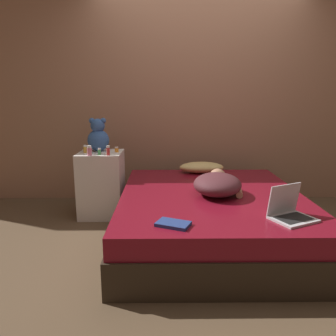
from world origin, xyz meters
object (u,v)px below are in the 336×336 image
Objects in this scene: person_lying at (218,184)px; teddy_bear at (98,137)px; book at (173,224)px; bottle_pink at (89,151)px; pillow at (202,167)px; bottle_amber at (85,149)px; laptop at (290,211)px; bottle_green at (99,152)px; bottle_orange at (117,150)px; bottle_red at (108,151)px.

person_lying is 1.45m from teddy_bear.
book is at bearing -110.02° from person_lying.
bottle_pink reaches higher than person_lying.
pillow is 1.40× the size of teddy_bear.
bottle_amber reaches higher than book.
bottle_green is at bearing 118.70° from laptop.
bottle_orange is (-0.99, 0.66, 0.20)m from person_lying.
teddy_bear reaches higher than laptop.
bottle_orange is at bearing 7.79° from bottle_amber.
laptop is 1.92m from bottle_orange.
person_lying is at bearing -33.69° from bottle_orange.
bottle_red reaches higher than laptop.
laptop is 2.14m from teddy_bear.
bottle_green is 1.46m from book.
bottle_pink is at bearing 121.28° from laptop.
laptop is 1.00× the size of teddy_bear.
pillow is 6.00× the size of bottle_amber.
person_lying is 1.92× the size of teddy_bear.
teddy_bear is 0.21m from bottle_amber.
teddy_bear reaches higher than bottle_amber.
pillow is at bearing 103.11° from person_lying.
pillow is 4.95× the size of bottle_pink.
bottle_amber reaches higher than pillow.
bottle_amber is (-0.08, 0.16, -0.01)m from bottle_pink.
bottle_amber is (-0.27, 0.15, -0.01)m from bottle_red.
teddy_bear is 3.61× the size of bottle_red.
bottle_red is 0.31m from bottle_amber.
bottle_red reaches higher than bottle_amber.
bottle_pink is (-0.19, -0.01, 0.00)m from bottle_red.
bottle_amber is at bearing -134.47° from teddy_bear.
pillow is 0.98m from bottle_orange.
bottle_green is at bearing 166.06° from person_lying.
bottle_amber is 0.32× the size of book.
teddy_bear is (-1.62, 1.36, 0.37)m from laptop.
person_lying is at bearing -25.04° from bottle_amber.
bottle_orange is 0.22× the size of book.
bottle_orange is at bearing 111.98° from laptop.
bottle_red is (-1.00, -0.36, 0.26)m from pillow.
bottle_amber reaches higher than person_lying.
teddy_bear is at bearing 102.53° from bottle_green.
laptop is (0.47, -1.45, -0.01)m from pillow.
bottle_green reaches higher than person_lying.
bottle_amber is at bearing -172.21° from bottle_orange.
bottle_amber is at bearing 145.62° from bottle_green.
bottle_red reaches higher than bottle_green.
bottle_orange is 0.68× the size of bottle_amber.
bottle_pink reaches higher than laptop.
bottle_red is at bearing -106.31° from bottle_orange.
person_lying is at bearing -23.93° from bottle_red.
bottle_amber is 1.65m from book.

